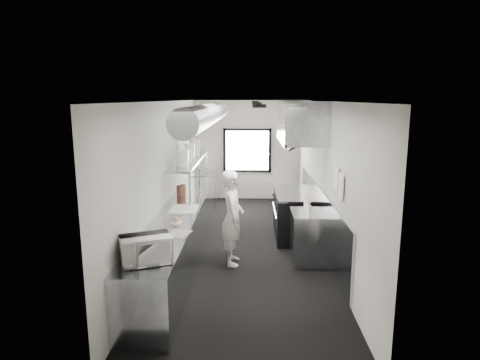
# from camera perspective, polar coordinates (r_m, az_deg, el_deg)

# --- Properties ---
(floor) EXTENTS (3.00, 8.00, 0.01)m
(floor) POSITION_cam_1_polar(r_m,az_deg,el_deg) (8.22, 0.69, -9.15)
(floor) COLOR black
(floor) RESTS_ON ground
(ceiling) EXTENTS (3.00, 8.00, 0.01)m
(ceiling) POSITION_cam_1_polar(r_m,az_deg,el_deg) (7.71, 0.73, 10.77)
(ceiling) COLOR beige
(ceiling) RESTS_ON wall_back
(wall_back) EXTENTS (3.00, 0.02, 2.80)m
(wall_back) POSITION_cam_1_polar(r_m,az_deg,el_deg) (11.80, 1.00, 4.09)
(wall_back) COLOR #B5B4AB
(wall_back) RESTS_ON floor
(wall_front) EXTENTS (3.00, 0.02, 2.80)m
(wall_front) POSITION_cam_1_polar(r_m,az_deg,el_deg) (3.98, -0.15, -10.25)
(wall_front) COLOR #B5B4AB
(wall_front) RESTS_ON floor
(wall_left) EXTENTS (0.02, 8.00, 2.80)m
(wall_left) POSITION_cam_1_polar(r_m,az_deg,el_deg) (8.01, -10.09, 0.53)
(wall_left) COLOR #B5B4AB
(wall_left) RESTS_ON floor
(wall_right) EXTENTS (0.02, 8.00, 2.80)m
(wall_right) POSITION_cam_1_polar(r_m,az_deg,el_deg) (7.97, 11.56, 0.42)
(wall_right) COLOR #B5B4AB
(wall_right) RESTS_ON floor
(wall_cladding) EXTENTS (0.03, 5.50, 1.10)m
(wall_cladding) POSITION_cam_1_polar(r_m,az_deg,el_deg) (8.44, 10.86, -4.87)
(wall_cladding) COLOR gray
(wall_cladding) RESTS_ON wall_right
(hvac_duct) EXTENTS (0.40, 6.40, 0.40)m
(hvac_duct) POSITION_cam_1_polar(r_m,az_deg,el_deg) (8.15, -4.21, 9.00)
(hvac_duct) COLOR gray
(hvac_duct) RESTS_ON ceiling
(service_window) EXTENTS (1.36, 0.05, 1.25)m
(service_window) POSITION_cam_1_polar(r_m,az_deg,el_deg) (11.76, 1.00, 4.07)
(service_window) COLOR white
(service_window) RESTS_ON wall_back
(exhaust_hood) EXTENTS (0.81, 2.20, 0.88)m
(exhaust_hood) POSITION_cam_1_polar(r_m,az_deg,el_deg) (8.48, 8.30, 7.92)
(exhaust_hood) COLOR gray
(exhaust_hood) RESTS_ON ceiling
(prep_counter) EXTENTS (0.70, 6.00, 0.90)m
(prep_counter) POSITION_cam_1_polar(r_m,az_deg,el_deg) (7.70, -8.02, -7.13)
(prep_counter) COLOR gray
(prep_counter) RESTS_ON floor
(pass_shelf) EXTENTS (0.45, 3.00, 0.68)m
(pass_shelf) POSITION_cam_1_polar(r_m,az_deg,el_deg) (8.90, -6.89, 2.57)
(pass_shelf) COLOR gray
(pass_shelf) RESTS_ON prep_counter
(range) EXTENTS (0.88, 1.60, 0.94)m
(range) POSITION_cam_1_polar(r_m,az_deg,el_deg) (8.79, 7.57, -4.67)
(range) COLOR black
(range) RESTS_ON floor
(bottle_station) EXTENTS (0.65, 0.80, 0.90)m
(bottle_station) POSITION_cam_1_polar(r_m,az_deg,el_deg) (7.48, 9.53, -7.74)
(bottle_station) COLOR gray
(bottle_station) RESTS_ON floor
(far_work_table) EXTENTS (0.70, 1.20, 0.90)m
(far_work_table) POSITION_cam_1_polar(r_m,az_deg,el_deg) (11.24, -4.93, -1.22)
(far_work_table) COLOR gray
(far_work_table) RESTS_ON floor
(notice_sheet_a) EXTENTS (0.02, 0.28, 0.38)m
(notice_sheet_a) POSITION_cam_1_polar(r_m,az_deg,el_deg) (6.77, 13.11, 0.19)
(notice_sheet_a) COLOR white
(notice_sheet_a) RESTS_ON wall_right
(notice_sheet_b) EXTENTS (0.02, 0.28, 0.38)m
(notice_sheet_b) POSITION_cam_1_polar(r_m,az_deg,el_deg) (6.44, 13.70, -0.84)
(notice_sheet_b) COLOR white
(notice_sheet_b) RESTS_ON wall_right
(line_cook) EXTENTS (0.43, 0.63, 1.66)m
(line_cook) POSITION_cam_1_polar(r_m,az_deg,el_deg) (7.20, -1.06, -5.17)
(line_cook) COLOR silver
(line_cook) RESTS_ON floor
(microwave) EXTENTS (0.67, 0.61, 0.33)m
(microwave) POSITION_cam_1_polar(r_m,az_deg,el_deg) (5.20, -12.80, -9.26)
(microwave) COLOR silver
(microwave) RESTS_ON prep_counter
(deli_tub_a) EXTENTS (0.17, 0.17, 0.10)m
(deli_tub_a) POSITION_cam_1_polar(r_m,az_deg,el_deg) (5.74, -13.28, -8.52)
(deli_tub_a) COLOR beige
(deli_tub_a) RESTS_ON prep_counter
(deli_tub_b) EXTENTS (0.15, 0.15, 0.10)m
(deli_tub_b) POSITION_cam_1_polar(r_m,az_deg,el_deg) (5.64, -13.41, -8.87)
(deli_tub_b) COLOR beige
(deli_tub_b) RESTS_ON prep_counter
(newspaper) EXTENTS (0.39, 0.45, 0.01)m
(newspaper) POSITION_cam_1_polar(r_m,az_deg,el_deg) (6.19, -8.51, -7.30)
(newspaper) COLOR silver
(newspaper) RESTS_ON prep_counter
(small_plate) EXTENTS (0.20, 0.20, 0.01)m
(small_plate) POSITION_cam_1_polar(r_m,az_deg,el_deg) (6.72, -8.74, -5.81)
(small_plate) COLOR white
(small_plate) RESTS_ON prep_counter
(pastry) EXTENTS (0.09, 0.09, 0.09)m
(pastry) POSITION_cam_1_polar(r_m,az_deg,el_deg) (6.70, -8.75, -5.36)
(pastry) COLOR tan
(pastry) RESTS_ON small_plate
(cutting_board) EXTENTS (0.46, 0.61, 0.02)m
(cutting_board) POSITION_cam_1_polar(r_m,az_deg,el_deg) (7.50, -7.72, -3.96)
(cutting_board) COLOR silver
(cutting_board) RESTS_ON prep_counter
(knife_block) EXTENTS (0.16, 0.22, 0.21)m
(knife_block) POSITION_cam_1_polar(r_m,az_deg,el_deg) (8.56, -8.09, -1.40)
(knife_block) COLOR #582D1F
(knife_block) RESTS_ON prep_counter
(plate_stack_a) EXTENTS (0.30, 0.30, 0.30)m
(plate_stack_a) POSITION_cam_1_polar(r_m,az_deg,el_deg) (8.07, -7.97, 2.98)
(plate_stack_a) COLOR white
(plate_stack_a) RESTS_ON pass_shelf
(plate_stack_b) EXTENTS (0.24, 0.24, 0.28)m
(plate_stack_b) POSITION_cam_1_polar(r_m,az_deg,el_deg) (8.49, -7.36, 3.32)
(plate_stack_b) COLOR white
(plate_stack_b) RESTS_ON pass_shelf
(plate_stack_c) EXTENTS (0.22, 0.22, 0.32)m
(plate_stack_c) POSITION_cam_1_polar(r_m,az_deg,el_deg) (9.08, -6.91, 3.97)
(plate_stack_c) COLOR white
(plate_stack_c) RESTS_ON pass_shelf
(plate_stack_d) EXTENTS (0.26, 0.26, 0.37)m
(plate_stack_d) POSITION_cam_1_polar(r_m,az_deg,el_deg) (9.56, -6.27, 4.49)
(plate_stack_d) COLOR white
(plate_stack_d) RESTS_ON pass_shelf
(squeeze_bottle_a) EXTENTS (0.09, 0.09, 0.19)m
(squeeze_bottle_a) POSITION_cam_1_polar(r_m,az_deg,el_deg) (7.05, 9.51, -4.27)
(squeeze_bottle_a) COLOR silver
(squeeze_bottle_a) RESTS_ON bottle_station
(squeeze_bottle_b) EXTENTS (0.07, 0.07, 0.16)m
(squeeze_bottle_b) POSITION_cam_1_polar(r_m,az_deg,el_deg) (7.21, 9.36, -4.02)
(squeeze_bottle_b) COLOR silver
(squeeze_bottle_b) RESTS_ON bottle_station
(squeeze_bottle_c) EXTENTS (0.07, 0.07, 0.19)m
(squeeze_bottle_c) POSITION_cam_1_polar(r_m,az_deg,el_deg) (7.32, 9.37, -3.71)
(squeeze_bottle_c) COLOR silver
(squeeze_bottle_c) RESTS_ON bottle_station
(squeeze_bottle_d) EXTENTS (0.08, 0.08, 0.19)m
(squeeze_bottle_d) POSITION_cam_1_polar(r_m,az_deg,el_deg) (7.47, 9.11, -3.40)
(squeeze_bottle_d) COLOR silver
(squeeze_bottle_d) RESTS_ON bottle_station
(squeeze_bottle_e) EXTENTS (0.07, 0.07, 0.16)m
(squeeze_bottle_e) POSITION_cam_1_polar(r_m,az_deg,el_deg) (7.63, 8.96, -3.19)
(squeeze_bottle_e) COLOR silver
(squeeze_bottle_e) RESTS_ON bottle_station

